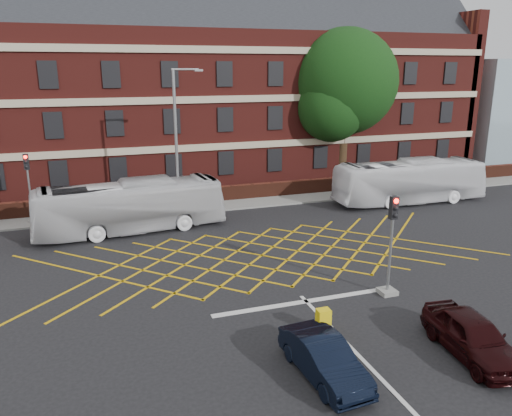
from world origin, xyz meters
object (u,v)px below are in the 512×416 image
object	(u,v)px
traffic_light_near	(390,255)
utility_cabinet	(323,321)
traffic_light_far	(30,195)
bus_right	(410,182)
deciduous_tree	(344,89)
bus_left	(130,207)
street_lamp	(178,171)
car_maroon	(473,336)
car_navy	(324,358)

from	to	relation	value
traffic_light_near	utility_cabinet	distance (m)	4.66
traffic_light_near	traffic_light_far	world-z (taller)	same
bus_right	deciduous_tree	xyz separation A→B (m)	(-1.28, 7.81, 6.03)
bus_left	street_lamp	xyz separation A→B (m)	(3.09, 1.16, 1.68)
car_maroon	deciduous_tree	xyz separation A→B (m)	(8.46, 25.12, 6.85)
bus_right	traffic_light_near	world-z (taller)	traffic_light_near
bus_right	car_maroon	distance (m)	19.88
car_maroon	utility_cabinet	distance (m)	4.98
bus_left	traffic_light_near	bearing A→B (deg)	-147.33
car_navy	traffic_light_near	bearing A→B (deg)	36.42
utility_cabinet	bus_left	bearing A→B (deg)	111.25
bus_left	car_maroon	size ratio (longest dim) A/B	2.60
bus_left	deciduous_tree	bearing A→B (deg)	-71.14
utility_cabinet	bus_right	bearing A→B (deg)	46.25
car_maroon	traffic_light_near	xyz separation A→B (m)	(-0.01, 4.94, 1.05)
car_navy	car_maroon	world-z (taller)	car_maroon
bus_right	deciduous_tree	distance (m)	9.95
car_navy	car_maroon	xyz separation A→B (m)	(5.20, -0.49, 0.08)
utility_cabinet	traffic_light_far	bearing A→B (deg)	121.83
utility_cabinet	traffic_light_near	bearing A→B (deg)	26.55
deciduous_tree	traffic_light_near	distance (m)	22.65
traffic_light_far	car_maroon	bearing A→B (deg)	-54.02
utility_cabinet	car_maroon	bearing A→B (deg)	-36.19
traffic_light_near	traffic_light_far	distance (m)	21.89
bus_right	deciduous_tree	bearing A→B (deg)	11.32
bus_right	car_maroon	xyz separation A→B (m)	(-9.74, -17.31, -0.82)
traffic_light_far	bus_left	bearing A→B (deg)	-34.02
bus_left	traffic_light_near	distance (m)	15.35
bus_left	car_maroon	xyz separation A→B (m)	(9.49, -17.01, -0.80)
bus_left	street_lamp	size ratio (longest dim) A/B	1.18
bus_right	traffic_light_near	xyz separation A→B (m)	(-9.76, -12.38, 0.24)
deciduous_tree	traffic_light_near	size ratio (longest dim) A/B	2.90
traffic_light_near	street_lamp	bearing A→B (deg)	115.77
car_navy	street_lamp	size ratio (longest dim) A/B	0.42
car_navy	street_lamp	world-z (taller)	street_lamp
car_maroon	street_lamp	size ratio (longest dim) A/B	0.45
car_navy	traffic_light_near	world-z (taller)	traffic_light_near
car_navy	bus_left	bearing A→B (deg)	100.34
bus_left	utility_cabinet	xyz separation A→B (m)	(5.47, -14.07, -1.06)
traffic_light_far	utility_cabinet	bearing A→B (deg)	-58.17
bus_right	utility_cabinet	bearing A→B (deg)	138.27
car_maroon	deciduous_tree	bearing A→B (deg)	77.21
car_maroon	street_lamp	xyz separation A→B (m)	(-6.40, 18.17, 2.48)
street_lamp	utility_cabinet	world-z (taller)	street_lamp
bus_left	deciduous_tree	distance (m)	20.61
bus_left	traffic_light_far	xyz separation A→B (m)	(-5.61, 3.79, 0.25)
car_navy	bus_right	bearing A→B (deg)	44.18
car_maroon	bus_left	bearing A→B (deg)	124.98
deciduous_tree	traffic_light_near	bearing A→B (deg)	-112.78
utility_cabinet	deciduous_tree	bearing A→B (deg)	60.64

